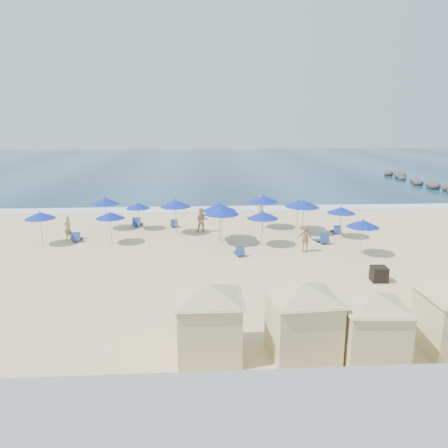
{
  "coord_description": "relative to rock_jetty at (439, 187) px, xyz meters",
  "views": [
    {
      "loc": [
        -3.45,
        -22.71,
        7.92
      ],
      "look_at": [
        -1.87,
        3.0,
        1.7
      ],
      "focal_mm": 35.0,
      "sensor_mm": 36.0,
      "label": 1
    }
  ],
  "objects": [
    {
      "name": "ground",
      "position": [
        -24.01,
        -24.9,
        -0.36
      ],
      "size": [
        160.0,
        160.0,
        0.0
      ],
      "primitive_type": "plane",
      "color": "beige",
      "rests_on": "ground"
    },
    {
      "name": "ocean",
      "position": [
        -24.01,
        30.1,
        -0.33
      ],
      "size": [
        160.0,
        80.0,
        0.06
      ],
      "primitive_type": "cube",
      "color": "#0E2A4E",
      "rests_on": "ground"
    },
    {
      "name": "surf_line",
      "position": [
        -24.01,
        -9.4,
        -0.32
      ],
      "size": [
        160.0,
        2.5,
        0.08
      ],
      "primitive_type": "cube",
      "color": "white",
      "rests_on": "ground"
    },
    {
      "name": "seawall",
      "position": [
        -24.01,
        -38.4,
        0.29
      ],
      "size": [
        160.0,
        6.1,
        1.22
      ],
      "color": "gray",
      "rests_on": "ground"
    },
    {
      "name": "rock_jetty",
      "position": [
        0.0,
        0.0,
        0.0
      ],
      "size": [
        2.56,
        26.66,
        0.96
      ],
      "color": "#322C29",
      "rests_on": "ground"
    },
    {
      "name": "trash_bin",
      "position": [
        -18.47,
        -27.55,
        0.01
      ],
      "size": [
        0.8,
        0.8,
        0.75
      ],
      "primitive_type": "cube",
      "rotation": [
        0.0,
        0.0,
        -0.06
      ],
      "color": "black",
      "rests_on": "ground"
    },
    {
      "name": "cabana_0",
      "position": [
        -27.13,
        -34.04,
        1.27
      ],
      "size": [
        4.55,
        4.55,
        2.86
      ],
      "color": "beige",
      "rests_on": "ground"
    },
    {
      "name": "cabana_1",
      "position": [
        -23.98,
        -34.25,
        1.32
      ],
      "size": [
        4.66,
        4.66,
        2.93
      ],
      "color": "beige",
      "rests_on": "ground"
    },
    {
      "name": "cabana_2",
      "position": [
        -21.71,
        -34.69,
        1.16
      ],
      "size": [
        4.24,
        4.24,
        2.67
      ],
      "color": "beige",
      "rests_on": "ground"
    },
    {
      "name": "umbrella_0",
      "position": [
        -34.17,
        -15.93,
        1.74
      ],
      "size": [
        2.13,
        2.13,
        2.43
      ],
      "color": "#A5A8AD",
      "rests_on": "ground"
    },
    {
      "name": "umbrella_1",
      "position": [
        -37.49,
        -19.88,
        1.59
      ],
      "size": [
        1.97,
        1.97,
        2.25
      ],
      "color": "#A5A8AD",
      "rests_on": "ground"
    },
    {
      "name": "umbrella_2",
      "position": [
        -31.8,
        -16.2,
        1.41
      ],
      "size": [
        1.79,
        1.79,
        2.04
      ],
      "color": "#A5A8AD",
      "rests_on": "ground"
    },
    {
      "name": "umbrella_3",
      "position": [
        -33.09,
        -19.86,
        1.53
      ],
      "size": [
        1.92,
        1.92,
        2.18
      ],
      "color": "#A5A8AD",
      "rests_on": "ground"
    },
    {
      "name": "umbrella_4",
      "position": [
        -29.0,
        -17.59,
        1.81
      ],
      "size": [
        2.2,
        2.2,
        2.51
      ],
      "color": "#A5A8AD",
      "rests_on": "ground"
    },
    {
      "name": "umbrella_5",
      "position": [
        -26.05,
        -19.63,
        1.92
      ],
      "size": [
        2.31,
        2.31,
        2.63
      ],
      "color": "#A5A8AD",
      "rests_on": "ground"
    },
    {
      "name": "umbrella_6",
      "position": [
        -25.94,
        -20.55,
        1.89
      ],
      "size": [
        2.28,
        2.28,
        2.59
      ],
      "color": "#A5A8AD",
      "rests_on": "ground"
    },
    {
      "name": "umbrella_7",
      "position": [
        -20.15,
        -18.42,
        1.84
      ],
      "size": [
        2.23,
        2.23,
        2.54
      ],
      "color": "#A5A8AD",
      "rests_on": "ground"
    },
    {
      "name": "umbrella_8",
      "position": [
        -23.39,
        -20.99,
        1.66
      ],
      "size": [
        2.05,
        2.05,
        2.33
      ],
      "color": "#A5A8AD",
      "rests_on": "ground"
    },
    {
      "name": "umbrella_9",
      "position": [
        -20.21,
        -17.01,
        1.58
      ],
      "size": [
        1.96,
        1.96,
        2.24
      ],
      "color": "#A5A8AD",
      "rests_on": "ground"
    },
    {
      "name": "umbrella_10",
      "position": [
        -17.8,
        -19.39,
        1.57
      ],
      "size": [
        1.96,
        1.96,
        2.23
      ],
      "color": "#A5A8AD",
      "rests_on": "ground"
    },
    {
      "name": "umbrella_11",
      "position": [
        -17.81,
        -23.32,
        1.58
      ],
      "size": [
        1.97,
        1.97,
        2.24
      ],
      "color": "#A5A8AD",
      "rests_on": "ground"
    },
    {
      "name": "umbrella_12",
      "position": [
        -22.67,
        -16.42,
        1.87
      ],
      "size": [
        2.27,
        2.27,
        2.58
      ],
      "color": "#A5A8AD",
      "rests_on": "ground"
    },
    {
      "name": "beach_chair_0",
      "position": [
        -35.52,
        -19.11,
        -0.13
      ],
      "size": [
        0.67,
        1.29,
        0.68
      ],
      "color": "navy",
      "rests_on": "ground"
    },
    {
      "name": "beach_chair_1",
      "position": [
        -32.06,
        -15.14,
        -0.1
      ],
      "size": [
        0.61,
        1.36,
        0.75
      ],
      "color": "navy",
      "rests_on": "ground"
    },
    {
      "name": "beach_chair_2",
      "position": [
        -29.27,
        -15.57,
        -0.13
      ],
      "size": [
        0.66,
        1.24,
        0.65
      ],
      "color": "navy",
      "rests_on": "ground"
    },
    {
      "name": "beach_chair_3",
      "position": [
        -25.04,
        -22.88,
        -0.14
      ],
      "size": [
        0.63,
        1.2,
        0.64
      ],
      "color": "navy",
      "rests_on": "ground"
    },
    {
      "name": "beach_chair_4",
      "position": [
        -19.37,
        -20.58,
        -0.1
      ],
      "size": [
        0.83,
        1.45,
        0.75
      ],
      "color": "navy",
      "rests_on": "ground"
    },
    {
      "name": "beach_chair_5",
      "position": [
        -17.66,
        -18.14,
        -0.14
      ],
      "size": [
        0.56,
        1.19,
        0.65
      ],
      "color": "navy",
      "rests_on": "ground"
    },
    {
      "name": "beachgoer_0",
      "position": [
        -36.18,
        -18.72,
        0.47
      ],
      "size": [
        0.64,
        0.72,
        1.66
      ],
      "primitive_type": "imported",
      "rotation": [
        0.0,
        0.0,
        4.23
      ],
      "color": "tan",
      "rests_on": "ground"
    },
    {
      "name": "beachgoer_1",
      "position": [
        -27.18,
        -17.33,
        0.52
      ],
      "size": [
        0.9,
        0.72,
        1.77
      ],
      "primitive_type": "imported",
      "rotation": [
        0.0,
        0.0,
        6.22
      ],
      "color": "tan",
      "rests_on": "ground"
    },
    {
      "name": "beachgoer_2",
      "position": [
        -20.97,
        -22.4,
        0.43
      ],
      "size": [
        1.0,
        0.79,
        1.58
      ],
      "primitive_type": "imported",
      "rotation": [
        0.0,
        0.0,
        5.77
      ],
      "color": "tan",
      "rests_on": "ground"
    },
    {
      "name": "beachgoer_3",
      "position": [
        -22.2,
        -11.9,
        0.46
      ],
      "size": [
        0.82,
        0.95,
        1.65
      ],
      "primitive_type": "imported",
      "rotation": [
        0.0,
        0.0,
        1.14
      ],
      "color": "tan",
      "rests_on": "ground"
    }
  ]
}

